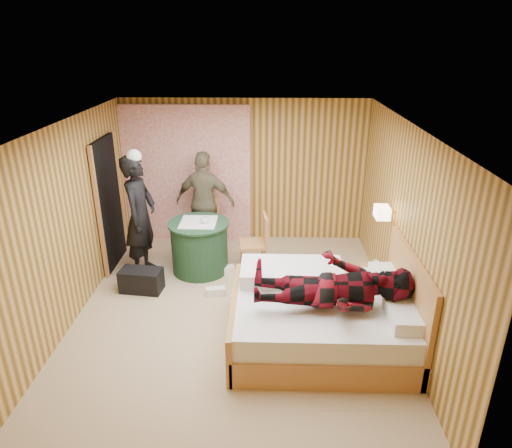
{
  "coord_description": "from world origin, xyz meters",
  "views": [
    {
      "loc": [
        0.43,
        -5.19,
        3.46
      ],
      "look_at": [
        0.25,
        0.6,
        1.05
      ],
      "focal_mm": 32.0,
      "sensor_mm": 36.0,
      "label": 1
    }
  ],
  "objects_px": {
    "nightstand": "(375,288)",
    "round_table": "(200,246)",
    "wall_lamp": "(382,212)",
    "woman_standing": "(140,216)",
    "chair_near": "(258,239)",
    "duffel_bag": "(141,280)",
    "bed": "(325,316)",
    "man_at_table": "(205,202)",
    "chair_far": "(206,221)",
    "man_on_bed": "(334,276)"
  },
  "relations": [
    {
      "from": "nightstand",
      "to": "round_table",
      "type": "xyz_separation_m",
      "value": [
        -2.52,
        0.96,
        0.14
      ]
    },
    {
      "from": "wall_lamp",
      "to": "woman_standing",
      "type": "xyz_separation_m",
      "value": [
        -3.42,
        0.65,
        -0.36
      ]
    },
    {
      "from": "wall_lamp",
      "to": "chair_near",
      "type": "distance_m",
      "value": 1.99
    },
    {
      "from": "round_table",
      "to": "duffel_bag",
      "type": "relative_size",
      "value": 1.58
    },
    {
      "from": "duffel_bag",
      "to": "woman_standing",
      "type": "distance_m",
      "value": 0.96
    },
    {
      "from": "wall_lamp",
      "to": "duffel_bag",
      "type": "relative_size",
      "value": 0.44
    },
    {
      "from": "bed",
      "to": "man_at_table",
      "type": "relative_size",
      "value": 1.26
    },
    {
      "from": "round_table",
      "to": "chair_far",
      "type": "distance_m",
      "value": 0.74
    },
    {
      "from": "wall_lamp",
      "to": "man_at_table",
      "type": "height_order",
      "value": "man_at_table"
    },
    {
      "from": "round_table",
      "to": "chair_near",
      "type": "bearing_deg",
      "value": 2.94
    },
    {
      "from": "chair_near",
      "to": "man_at_table",
      "type": "xyz_separation_m",
      "value": [
        -0.91,
        0.73,
        0.33
      ]
    },
    {
      "from": "chair_far",
      "to": "woman_standing",
      "type": "height_order",
      "value": "woman_standing"
    },
    {
      "from": "man_at_table",
      "to": "man_on_bed",
      "type": "distance_m",
      "value": 3.29
    },
    {
      "from": "bed",
      "to": "woman_standing",
      "type": "height_order",
      "value": "woman_standing"
    },
    {
      "from": "wall_lamp",
      "to": "man_at_table",
      "type": "bearing_deg",
      "value": 149.33
    },
    {
      "from": "chair_near",
      "to": "man_on_bed",
      "type": "distance_m",
      "value": 2.25
    },
    {
      "from": "chair_near",
      "to": "man_on_bed",
      "type": "relative_size",
      "value": 0.52
    },
    {
      "from": "bed",
      "to": "round_table",
      "type": "relative_size",
      "value": 2.32
    },
    {
      "from": "wall_lamp",
      "to": "woman_standing",
      "type": "relative_size",
      "value": 0.14
    },
    {
      "from": "nightstand",
      "to": "man_on_bed",
      "type": "relative_size",
      "value": 0.31
    },
    {
      "from": "nightstand",
      "to": "round_table",
      "type": "bearing_deg",
      "value": 159.2
    },
    {
      "from": "wall_lamp",
      "to": "man_on_bed",
      "type": "height_order",
      "value": "man_on_bed"
    },
    {
      "from": "wall_lamp",
      "to": "chair_near",
      "type": "bearing_deg",
      "value": 154.57
    },
    {
      "from": "nightstand",
      "to": "man_on_bed",
      "type": "height_order",
      "value": "man_on_bed"
    },
    {
      "from": "round_table",
      "to": "man_at_table",
      "type": "xyz_separation_m",
      "value": [
        0.0,
        0.78,
        0.45
      ]
    },
    {
      "from": "duffel_bag",
      "to": "man_at_table",
      "type": "xyz_separation_m",
      "value": [
        0.77,
        1.43,
        0.69
      ]
    },
    {
      "from": "bed",
      "to": "man_at_table",
      "type": "distance_m",
      "value": 3.12
    },
    {
      "from": "round_table",
      "to": "woman_standing",
      "type": "bearing_deg",
      "value": -174.03
    },
    {
      "from": "wall_lamp",
      "to": "round_table",
      "type": "xyz_separation_m",
      "value": [
        -2.57,
        0.74,
        -0.88
      ]
    },
    {
      "from": "wall_lamp",
      "to": "man_on_bed",
      "type": "relative_size",
      "value": 0.15
    },
    {
      "from": "nightstand",
      "to": "man_on_bed",
      "type": "distance_m",
      "value": 1.45
    },
    {
      "from": "nightstand",
      "to": "chair_near",
      "type": "bearing_deg",
      "value": 148.05
    },
    {
      "from": "chair_far",
      "to": "chair_near",
      "type": "bearing_deg",
      "value": -31.43
    },
    {
      "from": "chair_far",
      "to": "duffel_bag",
      "type": "relative_size",
      "value": 1.57
    },
    {
      "from": "nightstand",
      "to": "duffel_bag",
      "type": "bearing_deg",
      "value": 174.65
    },
    {
      "from": "man_on_bed",
      "to": "chair_far",
      "type": "bearing_deg",
      "value": 123.43
    },
    {
      "from": "wall_lamp",
      "to": "round_table",
      "type": "distance_m",
      "value": 2.81
    },
    {
      "from": "duffel_bag",
      "to": "man_at_table",
      "type": "bearing_deg",
      "value": 68.57
    },
    {
      "from": "duffel_bag",
      "to": "chair_near",
      "type": "bearing_deg",
      "value": 29.29
    },
    {
      "from": "wall_lamp",
      "to": "chair_near",
      "type": "relative_size",
      "value": 0.28
    },
    {
      "from": "nightstand",
      "to": "bed",
      "type": "bearing_deg",
      "value": -134.26
    },
    {
      "from": "chair_near",
      "to": "duffel_bag",
      "type": "height_order",
      "value": "chair_near"
    },
    {
      "from": "wall_lamp",
      "to": "chair_near",
      "type": "height_order",
      "value": "wall_lamp"
    },
    {
      "from": "woman_standing",
      "to": "man_at_table",
      "type": "distance_m",
      "value": 1.23
    },
    {
      "from": "nightstand",
      "to": "chair_near",
      "type": "relative_size",
      "value": 0.6
    },
    {
      "from": "nightstand",
      "to": "chair_near",
      "type": "height_order",
      "value": "chair_near"
    },
    {
      "from": "round_table",
      "to": "man_at_table",
      "type": "relative_size",
      "value": 0.54
    },
    {
      "from": "chair_near",
      "to": "man_on_bed",
      "type": "bearing_deg",
      "value": 16.38
    },
    {
      "from": "man_at_table",
      "to": "man_on_bed",
      "type": "height_order",
      "value": "man_on_bed"
    },
    {
      "from": "woman_standing",
      "to": "wall_lamp",
      "type": "bearing_deg",
      "value": -94.03
    }
  ]
}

